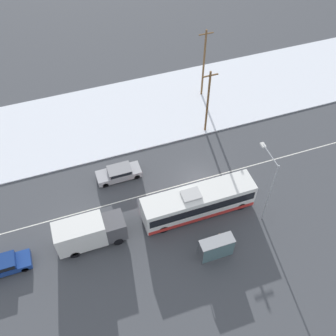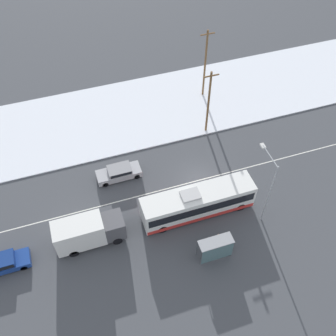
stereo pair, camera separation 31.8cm
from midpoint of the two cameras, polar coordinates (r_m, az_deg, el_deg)
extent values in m
plane|color=#424449|center=(42.37, 4.66, -1.81)|extent=(120.00, 120.00, 0.00)
cube|color=silver|center=(50.57, -0.62, 8.96)|extent=(80.00, 12.85, 0.12)
cube|color=silver|center=(42.36, 4.66, -1.80)|extent=(60.00, 0.12, 0.00)
cube|color=white|center=(38.60, 4.59, -4.93)|extent=(11.21, 2.55, 2.78)
cube|color=black|center=(38.33, 4.62, -4.64)|extent=(10.76, 2.57, 1.06)
cube|color=red|center=(39.53, 4.49, -5.89)|extent=(11.10, 2.57, 0.50)
cube|color=#B2B2B2|center=(37.17, 3.52, -3.92)|extent=(1.80, 1.40, 0.24)
cylinder|color=black|center=(40.26, 10.68, -5.54)|extent=(1.00, 0.28, 1.00)
cylinder|color=black|center=(41.39, 9.35, -3.11)|extent=(1.00, 0.28, 1.00)
cylinder|color=black|center=(38.17, -0.56, -8.82)|extent=(1.00, 0.28, 1.00)
cylinder|color=black|center=(39.35, -1.58, -6.14)|extent=(1.00, 0.28, 1.00)
cube|color=silver|center=(37.16, -12.54, -9.22)|extent=(4.53, 2.30, 2.78)
cube|color=#4C4C51|center=(37.41, -7.62, -8.28)|extent=(1.90, 2.19, 2.17)
cube|color=black|center=(37.09, -6.29, -7.56)|extent=(0.06, 1.96, 0.96)
cylinder|color=black|center=(37.84, -7.09, -10.44)|extent=(0.90, 0.26, 0.90)
cylinder|color=black|center=(38.91, -7.80, -7.95)|extent=(0.90, 0.26, 0.90)
cylinder|color=black|center=(37.90, -13.26, -11.94)|extent=(0.90, 0.26, 0.90)
cylinder|color=black|center=(38.97, -13.76, -9.40)|extent=(0.90, 0.26, 0.90)
cube|color=#9E9EA3|center=(42.39, -6.94, -0.79)|extent=(4.74, 1.80, 0.72)
cube|color=gray|center=(41.94, -6.86, -0.23)|extent=(2.46, 1.66, 0.48)
cube|color=black|center=(41.94, -6.86, -0.22)|extent=(2.27, 1.69, 0.38)
cylinder|color=black|center=(41.99, -8.85, -2.35)|extent=(0.64, 0.22, 0.64)
cylinder|color=black|center=(43.00, -9.31, -0.77)|extent=(0.64, 0.22, 0.64)
cylinder|color=black|center=(42.28, -4.33, -1.22)|extent=(0.64, 0.22, 0.64)
cylinder|color=black|center=(43.28, -4.89, 0.32)|extent=(0.64, 0.22, 0.64)
cube|color=navy|center=(39.17, -22.50, -12.75)|extent=(4.66, 1.80, 0.63)
cube|color=navy|center=(38.69, -22.94, -12.35)|extent=(2.42, 1.66, 0.60)
cube|color=black|center=(38.68, -22.94, -12.35)|extent=(2.23, 1.69, 0.48)
cylinder|color=black|center=(38.62, -19.96, -13.43)|extent=(0.64, 0.22, 0.64)
cylinder|color=black|center=(39.43, -20.16, -11.45)|extent=(0.64, 0.22, 0.64)
cylinder|color=#23232D|center=(37.90, 7.28, -10.56)|extent=(0.11, 0.11, 0.74)
cylinder|color=#23232D|center=(37.96, 7.60, -10.46)|extent=(0.11, 0.11, 0.74)
cube|color=maroon|center=(37.35, 7.55, -10.00)|extent=(0.39, 0.21, 0.61)
sphere|color=tan|center=(36.98, 7.61, -9.65)|extent=(0.26, 0.26, 0.26)
cylinder|color=maroon|center=(37.31, 7.20, -10.13)|extent=(0.10, 0.10, 0.58)
cylinder|color=maroon|center=(37.45, 7.88, -9.91)|extent=(0.10, 0.10, 0.58)
cube|color=gray|center=(35.57, 7.25, -10.57)|extent=(3.15, 1.20, 0.06)
cube|color=slate|center=(36.35, 7.43, -12.24)|extent=(3.03, 0.04, 2.16)
cylinder|color=#474C51|center=(36.47, 4.46, -11.49)|extent=(0.08, 0.08, 2.34)
cylinder|color=#474C51|center=(37.28, 8.93, -10.09)|extent=(0.08, 0.08, 2.34)
cylinder|color=#474C51|center=(36.00, 5.12, -12.96)|extent=(0.08, 0.08, 2.34)
cylinder|color=#474C51|center=(36.82, 9.65, -11.50)|extent=(0.08, 0.08, 2.34)
cylinder|color=#9EA3A8|center=(37.25, 14.69, -3.82)|extent=(0.14, 0.14, 8.04)
cylinder|color=#9EA3A8|center=(35.03, 14.88, 1.65)|extent=(0.10, 2.73, 0.10)
cube|color=silver|center=(35.83, 13.85, 3.13)|extent=(0.36, 0.60, 0.16)
cylinder|color=brown|center=(44.76, 6.09, 9.30)|extent=(0.24, 0.24, 8.47)
cube|color=brown|center=(42.45, 6.51, 13.14)|extent=(1.80, 0.12, 0.12)
cylinder|color=brown|center=(49.82, 5.59, 14.68)|extent=(0.24, 0.24, 9.29)
cube|color=brown|center=(47.58, 5.98, 18.77)|extent=(1.80, 0.12, 0.12)
camera|label=1|loc=(0.16, -89.78, 0.26)|focal=42.00mm
camera|label=2|loc=(0.16, 90.22, -0.26)|focal=42.00mm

